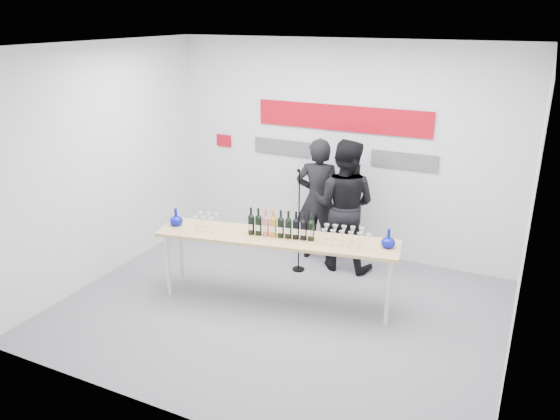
{
  "coord_description": "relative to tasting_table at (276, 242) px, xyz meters",
  "views": [
    {
      "loc": [
        2.47,
        -5.1,
        3.32
      ],
      "look_at": [
        -0.12,
        0.27,
        1.15
      ],
      "focal_mm": 35.0,
      "sensor_mm": 36.0,
      "label": 1
    }
  ],
  "objects": [
    {
      "name": "wine_bottles",
      "position": [
        0.05,
        0.01,
        0.23
      ],
      "size": [
        0.8,
        0.22,
        0.33
      ],
      "rotation": [
        0.0,
        0.0,
        0.18
      ],
      "color": "black",
      "rests_on": "tasting_table"
    },
    {
      "name": "signage",
      "position": [
        0.06,
        1.8,
        1.02
      ],
      "size": [
        3.38,
        0.02,
        0.79
      ],
      "color": "#AF0716",
      "rests_on": "back_wall"
    },
    {
      "name": "glasses_right",
      "position": [
        0.79,
        0.14,
        0.16
      ],
      "size": [
        0.58,
        0.29,
        0.18
      ],
      "color": "silver",
      "rests_on": "tasting_table"
    },
    {
      "name": "back_wall",
      "position": [
        0.12,
        1.83,
        0.71
      ],
      "size": [
        5.0,
        0.04,
        3.0
      ],
      "primitive_type": "cube",
      "color": "silver",
      "rests_on": "ground"
    },
    {
      "name": "decanter_right",
      "position": [
        1.25,
        0.27,
        0.17
      ],
      "size": [
        0.16,
        0.16,
        0.21
      ],
      "primitive_type": null,
      "color": "#08109D",
      "rests_on": "tasting_table"
    },
    {
      "name": "glasses_left",
      "position": [
        -0.86,
        -0.16,
        0.16
      ],
      "size": [
        0.29,
        0.26,
        0.18
      ],
      "color": "silver",
      "rests_on": "tasting_table"
    },
    {
      "name": "presenter_left",
      "position": [
        -0.04,
        1.41,
        0.08
      ],
      "size": [
        0.7,
        0.53,
        1.73
      ],
      "primitive_type": "imported",
      "rotation": [
        0.0,
        0.0,
        3.34
      ],
      "color": "black",
      "rests_on": "ground"
    },
    {
      "name": "mic_stand",
      "position": [
        -0.11,
        0.9,
        -0.35
      ],
      "size": [
        0.17,
        0.17,
        1.44
      ],
      "rotation": [
        0.0,
        0.0,
        -0.08
      ],
      "color": "black",
      "rests_on": "ground"
    },
    {
      "name": "tasting_table",
      "position": [
        0.0,
        0.0,
        0.0
      ],
      "size": [
        2.9,
        1.08,
        0.85
      ],
      "rotation": [
        0.0,
        0.0,
        0.18
      ],
      "color": "tan",
      "rests_on": "ground"
    },
    {
      "name": "ground",
      "position": [
        0.12,
        -0.17,
        -0.79
      ],
      "size": [
        5.0,
        5.0,
        0.0
      ],
      "primitive_type": "plane",
      "color": "slate",
      "rests_on": "ground"
    },
    {
      "name": "decanter_left",
      "position": [
        -1.27,
        -0.21,
        0.17
      ],
      "size": [
        0.16,
        0.16,
        0.21
      ],
      "primitive_type": null,
      "color": "#08109D",
      "rests_on": "tasting_table"
    },
    {
      "name": "presenter_right",
      "position": [
        0.39,
        1.26,
        0.11
      ],
      "size": [
        0.89,
        0.71,
        1.79
      ],
      "primitive_type": "imported",
      "rotation": [
        0.0,
        0.0,
        3.17
      ],
      "color": "black",
      "rests_on": "ground"
    }
  ]
}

